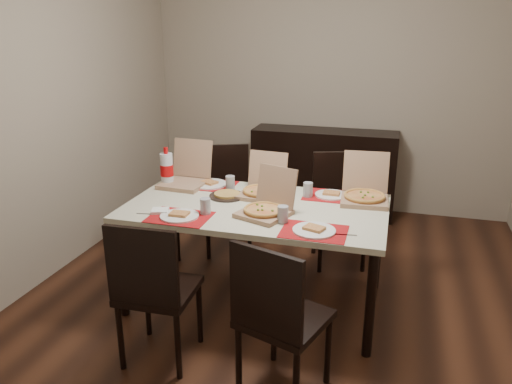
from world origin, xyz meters
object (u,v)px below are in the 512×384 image
sideboard (323,172)px  dip_bowl (280,197)px  chair_far_left (227,193)px  dining_table (256,214)px  chair_near_right (278,315)px  chair_near_left (153,287)px  pizza_box_center (266,207)px  chair_far_right (338,203)px  soda_bottle (167,169)px

sideboard → dip_bowl: sideboard is taller
chair_far_left → dining_table: bearing=-58.6°
chair_near_right → dip_bowl: (-0.26, 1.12, 0.25)m
dip_bowl → chair_far_left: bearing=134.1°
chair_near_left → pizza_box_center: (0.49, 0.71, 0.29)m
chair_far_right → dining_table: bearing=-118.9°
chair_near_left → soda_bottle: (-0.42, 1.11, 0.37)m
chair_near_left → pizza_box_center: bearing=55.3°
chair_near_left → pizza_box_center: size_ratio=2.25×
chair_near_left → dip_bowl: 1.18m
chair_near_left → chair_far_right: size_ratio=1.00×
dining_table → chair_far_left: chair_far_left is taller
chair_near_right → soda_bottle: soda_bottle is taller
chair_near_right → soda_bottle: (-1.18, 1.19, 0.37)m
chair_near_left → dining_table: bearing=66.3°
chair_far_right → dip_bowl: bearing=-117.1°
dip_bowl → soda_bottle: 0.93m
chair_near_right → soda_bottle: bearing=134.8°
chair_near_left → chair_near_right: same height
dip_bowl → dining_table: bearing=-125.0°
sideboard → chair_far_right: (0.29, -1.11, 0.06)m
dining_table → chair_near_right: 1.03m
chair_near_right → pizza_box_center: 0.88m
sideboard → chair_near_left: chair_near_left is taller
dip_bowl → soda_bottle: soda_bottle is taller
soda_bottle → dip_bowl: bearing=-4.4°
sideboard → chair_far_left: chair_far_left is taller
dip_bowl → chair_far_right: bearing=62.9°
chair_near_right → chair_far_right: 1.80m
dining_table → chair_near_right: size_ratio=1.94×
dining_table → chair_near_left: (-0.37, -0.85, -0.17)m
chair_far_right → sideboard: bearing=104.9°
sideboard → soda_bottle: bearing=-119.7°
chair_far_left → sideboard: bearing=57.9°
chair_far_right → pizza_box_center: size_ratio=2.25×
chair_far_right → chair_near_left: bearing=-116.4°
dip_bowl → soda_bottle: bearing=175.6°
dining_table → chair_near_left: bearing=-113.7°
chair_far_right → dip_bowl: chair_far_right is taller
chair_near_left → chair_near_right: bearing=-6.2°
chair_near_left → chair_far_right: (0.85, 1.72, 0.00)m
dining_table → pizza_box_center: bearing=-52.4°
dining_table → chair_near_right: (0.39, -0.93, -0.17)m
sideboard → dip_bowl: 1.82m
chair_near_left → chair_far_right: same height
sideboard → dining_table: bearing=-95.3°
soda_bottle → sideboard: bearing=60.3°
chair_far_left → pizza_box_center: pizza_box_center is taller
dining_table → chair_far_right: chair_far_right is taller
pizza_box_center → dining_table: bearing=127.6°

